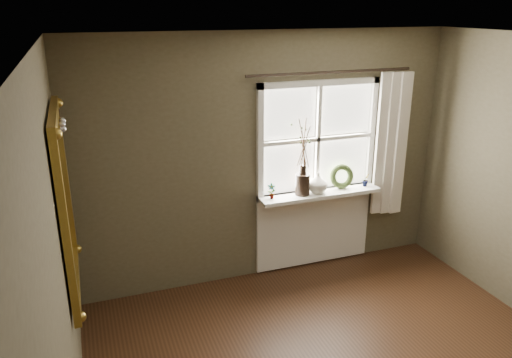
{
  "coord_description": "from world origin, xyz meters",
  "views": [
    {
      "loc": [
        -1.8,
        -2.35,
        2.82
      ],
      "look_at": [
        -0.39,
        1.55,
        1.37
      ],
      "focal_mm": 35.0,
      "sensor_mm": 36.0,
      "label": 1
    }
  ],
  "objects_px": {
    "dark_jug": "(302,184)",
    "gilt_mirror": "(65,202)",
    "wreath": "(341,179)",
    "cream_vase": "(318,183)"
  },
  "relations": [
    {
      "from": "dark_jug",
      "to": "gilt_mirror",
      "type": "xyz_separation_m",
      "value": [
        -2.3,
        -0.83,
        0.43
      ]
    },
    {
      "from": "dark_jug",
      "to": "wreath",
      "type": "relative_size",
      "value": 0.83
    },
    {
      "from": "cream_vase",
      "to": "gilt_mirror",
      "type": "xyz_separation_m",
      "value": [
        -2.48,
        -0.83,
        0.43
      ]
    },
    {
      "from": "cream_vase",
      "to": "wreath",
      "type": "xyz_separation_m",
      "value": [
        0.31,
        0.04,
        -0.01
      ]
    },
    {
      "from": "cream_vase",
      "to": "dark_jug",
      "type": "bearing_deg",
      "value": 180.0
    },
    {
      "from": "dark_jug",
      "to": "gilt_mirror",
      "type": "bearing_deg",
      "value": -160.15
    },
    {
      "from": "wreath",
      "to": "cream_vase",
      "type": "bearing_deg",
      "value": -166.05
    },
    {
      "from": "cream_vase",
      "to": "gilt_mirror",
      "type": "distance_m",
      "value": 2.65
    },
    {
      "from": "wreath",
      "to": "gilt_mirror",
      "type": "bearing_deg",
      "value": -156.09
    },
    {
      "from": "dark_jug",
      "to": "gilt_mirror",
      "type": "relative_size",
      "value": 0.17
    }
  ]
}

